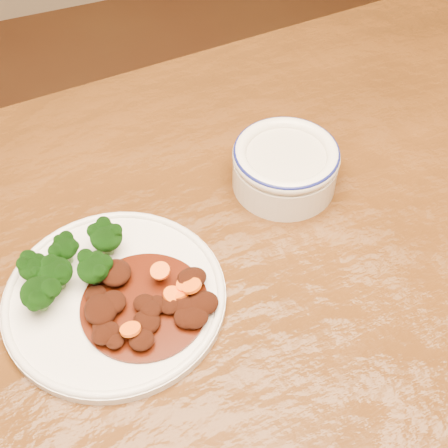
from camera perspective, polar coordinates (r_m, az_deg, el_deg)
name	(u,v)px	position (r m, az deg, el deg)	size (l,w,h in m)	color
dining_table	(237,343)	(0.75, 1.22, -10.81)	(1.57, 1.03, 0.75)	#542C0E
dinner_plate	(115,297)	(0.69, -9.96, -6.57)	(0.24, 0.24, 0.02)	white
broccoli_florets	(67,266)	(0.69, -14.12, -3.73)	(0.12, 0.08, 0.04)	#689F52
mince_stew	(146,305)	(0.66, -7.12, -7.37)	(0.14, 0.14, 0.03)	#411107
dip_bowl	(285,165)	(0.78, 5.62, 5.38)	(0.13, 0.13, 0.06)	white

